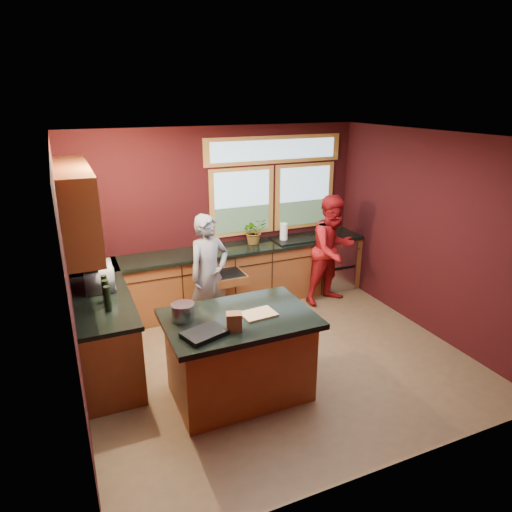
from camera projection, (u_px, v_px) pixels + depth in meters
floor at (276, 358)px, 5.72m from camera, size 4.50×4.50×0.00m
room_shell at (219, 218)px, 5.18m from camera, size 4.52×4.02×2.71m
back_counter at (241, 275)px, 7.11m from camera, size 4.50×0.64×0.93m
left_counter at (103, 324)px, 5.57m from camera, size 0.64×2.30×0.93m
island at (240, 355)px, 4.89m from camera, size 1.55×1.05×0.95m
person_grey at (209, 275)px, 6.13m from camera, size 0.69×0.55×1.66m
person_red at (333, 250)px, 7.03m from camera, size 0.94×0.79×1.71m
microwave at (99, 277)px, 5.43m from camera, size 0.36×0.52×0.28m
potted_plant at (254, 231)px, 7.03m from camera, size 0.36×0.31×0.40m
paper_towel at (284, 232)px, 7.19m from camera, size 0.12×0.12×0.28m
cutting_board at (259, 314)px, 4.76m from camera, size 0.37×0.28×0.02m
stock_pot at (183, 312)px, 4.62m from camera, size 0.24×0.24×0.18m
paper_bag at (234, 322)px, 4.43m from camera, size 0.18×0.16×0.18m
black_tray at (205, 334)px, 4.34m from camera, size 0.47×0.39×0.05m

